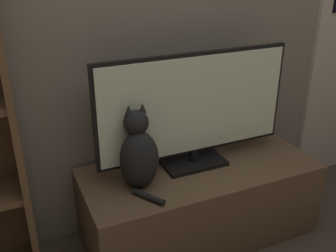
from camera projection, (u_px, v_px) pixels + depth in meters
name	position (u px, v px, depth m)	size (l,w,h in m)	color
tv_stand	(199.00, 201.00, 2.12)	(1.23, 0.53, 0.42)	brown
tv	(194.00, 109.00, 1.95)	(1.03, 0.20, 0.60)	black
cat	(139.00, 154.00, 1.82)	(0.19, 0.29, 0.41)	black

